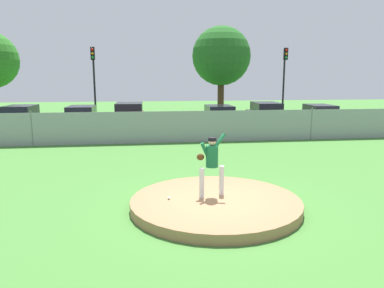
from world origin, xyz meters
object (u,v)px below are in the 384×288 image
(parked_car_burgundy, at_px, (130,118))
(parked_car_slate, at_px, (82,119))
(traffic_light_far, at_px, (284,73))
(pitcher_youth, at_px, (212,160))
(parked_car_teal, at_px, (21,121))
(baseball, at_px, (169,198))
(parked_car_charcoal, at_px, (266,116))
(traffic_light_near, at_px, (94,73))
(parked_car_navy, at_px, (219,119))
(parked_car_white, at_px, (319,117))
(traffic_cone_orange, at_px, (158,125))

(parked_car_burgundy, distance_m, parked_car_slate, 3.00)
(traffic_light_far, bearing_deg, pitcher_youth, -116.75)
(parked_car_burgundy, bearing_deg, parked_car_teal, -175.04)
(baseball, distance_m, parked_car_teal, 16.31)
(parked_car_charcoal, bearing_deg, traffic_light_near, 162.46)
(parked_car_navy, distance_m, traffic_light_far, 7.91)
(pitcher_youth, bearing_deg, parked_car_charcoal, 65.81)
(pitcher_youth, height_order, traffic_light_near, traffic_light_near)
(pitcher_youth, height_order, parked_car_navy, pitcher_youth)
(parked_car_burgundy, bearing_deg, baseball, -84.06)
(parked_car_white, distance_m, traffic_light_far, 5.16)
(pitcher_youth, bearing_deg, traffic_cone_orange, 93.14)
(traffic_light_far, bearing_deg, parked_car_burgundy, -163.28)
(parked_car_white, bearing_deg, parked_car_charcoal, 176.52)
(parked_car_burgundy, bearing_deg, traffic_light_near, 126.89)
(parked_car_white, xyz_separation_m, traffic_light_near, (-15.46, 3.93, 2.98))
(pitcher_youth, bearing_deg, traffic_light_near, 106.27)
(parked_car_navy, bearing_deg, traffic_light_far, 34.70)
(baseball, relative_size, parked_car_navy, 0.02)
(parked_car_white, relative_size, parked_car_charcoal, 0.94)
(parked_car_teal, xyz_separation_m, parked_car_slate, (3.54, 0.44, -0.03))
(pitcher_youth, relative_size, parked_car_charcoal, 0.35)
(parked_car_teal, height_order, traffic_light_near, traffic_light_near)
(pitcher_youth, xyz_separation_m, parked_car_burgundy, (-2.68, 14.60, -0.37))
(parked_car_teal, height_order, parked_car_slate, parked_car_teal)
(pitcher_youth, distance_m, parked_car_white, 17.42)
(parked_car_burgundy, bearing_deg, traffic_light_far, 16.72)
(parked_car_white, bearing_deg, parked_car_teal, -179.73)
(parked_car_white, height_order, parked_car_charcoal, parked_car_charcoal)
(parked_car_navy, height_order, parked_car_teal, parked_car_teal)
(parked_car_navy, distance_m, traffic_cone_orange, 4.21)
(parked_car_burgundy, height_order, parked_car_slate, parked_car_burgundy)
(parked_car_teal, bearing_deg, pitcher_youth, -56.70)
(baseball, xyz_separation_m, parked_car_burgundy, (-1.53, 14.73, 0.57))
(baseball, distance_m, traffic_light_near, 18.97)
(parked_car_navy, height_order, traffic_light_far, traffic_light_far)
(parked_car_navy, distance_m, parked_car_charcoal, 3.32)
(traffic_light_near, bearing_deg, traffic_cone_orange, -32.10)
(parked_car_teal, relative_size, traffic_light_near, 0.73)
(parked_car_slate, xyz_separation_m, traffic_light_far, (14.82, 3.68, 3.03))
(traffic_cone_orange, bearing_deg, traffic_light_near, 147.90)
(traffic_light_near, bearing_deg, parked_car_charcoal, -17.54)
(parked_car_teal, relative_size, traffic_light_far, 0.72)
(parked_car_white, xyz_separation_m, parked_car_slate, (-15.86, 0.35, 0.02))
(baseball, distance_m, parked_car_navy, 14.77)
(parked_car_teal, bearing_deg, traffic_cone_orange, 8.42)
(traffic_light_far, bearing_deg, traffic_light_near, -179.60)
(parked_car_white, bearing_deg, baseball, -128.48)
(parked_car_slate, relative_size, traffic_cone_orange, 7.84)
(traffic_cone_orange, bearing_deg, parked_car_teal, -171.58)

